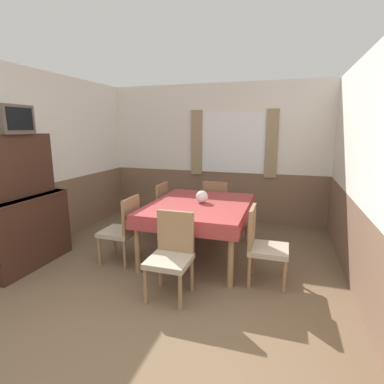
{
  "coord_description": "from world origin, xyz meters",
  "views": [
    {
      "loc": [
        1.33,
        -1.67,
        1.78
      ],
      "look_at": [
        0.11,
        2.19,
        0.91
      ],
      "focal_mm": 28.0,
      "sensor_mm": 36.0,
      "label": 1
    }
  ],
  "objects_px": {
    "chair_right_near": "(263,243)",
    "chair_head_near": "(171,252)",
    "chair_left_near": "(123,228)",
    "vase": "(202,197)",
    "tv": "(11,119)",
    "dining_table": "(199,210)",
    "sideboard": "(22,212)",
    "chair_left_far": "(155,209)",
    "chair_head_window": "(216,205)"
  },
  "relations": [
    {
      "from": "dining_table",
      "to": "chair_head_window",
      "type": "distance_m",
      "value": 1.08
    },
    {
      "from": "chair_head_window",
      "to": "chair_left_near",
      "type": "bearing_deg",
      "value": -119.92
    },
    {
      "from": "sideboard",
      "to": "dining_table",
      "type": "bearing_deg",
      "value": 25.11
    },
    {
      "from": "vase",
      "to": "tv",
      "type": "bearing_deg",
      "value": -154.65
    },
    {
      "from": "chair_left_far",
      "to": "chair_head_near",
      "type": "xyz_separation_m",
      "value": [
        0.91,
        -1.58,
        0.0
      ]
    },
    {
      "from": "chair_right_near",
      "to": "chair_head_window",
      "type": "xyz_separation_m",
      "value": [
        -0.91,
        1.58,
        0.0
      ]
    },
    {
      "from": "chair_head_window",
      "to": "chair_head_near",
      "type": "bearing_deg",
      "value": -90.0
    },
    {
      "from": "chair_right_near",
      "to": "chair_head_near",
      "type": "distance_m",
      "value": 1.07
    },
    {
      "from": "sideboard",
      "to": "vase",
      "type": "bearing_deg",
      "value": 25.46
    },
    {
      "from": "dining_table",
      "to": "vase",
      "type": "distance_m",
      "value": 0.19
    },
    {
      "from": "chair_left_near",
      "to": "chair_head_window",
      "type": "distance_m",
      "value": 1.82
    },
    {
      "from": "chair_head_near",
      "to": "sideboard",
      "type": "relative_size",
      "value": 0.53
    },
    {
      "from": "tv",
      "to": "vase",
      "type": "bearing_deg",
      "value": 25.35
    },
    {
      "from": "chair_left_near",
      "to": "chair_right_near",
      "type": "relative_size",
      "value": 1.0
    },
    {
      "from": "chair_head_near",
      "to": "chair_head_window",
      "type": "bearing_deg",
      "value": -90.0
    },
    {
      "from": "dining_table",
      "to": "chair_left_far",
      "type": "bearing_deg",
      "value": 150.6
    },
    {
      "from": "chair_head_near",
      "to": "vase",
      "type": "distance_m",
      "value": 1.16
    },
    {
      "from": "chair_left_far",
      "to": "tv",
      "type": "distance_m",
      "value": 2.36
    },
    {
      "from": "chair_left_far",
      "to": "sideboard",
      "type": "distance_m",
      "value": 1.92
    },
    {
      "from": "chair_left_near",
      "to": "vase",
      "type": "xyz_separation_m",
      "value": [
        0.94,
        0.54,
        0.37
      ]
    },
    {
      "from": "chair_right_near",
      "to": "chair_left_far",
      "type": "distance_m",
      "value": 2.09
    },
    {
      "from": "chair_left_near",
      "to": "chair_head_window",
      "type": "bearing_deg",
      "value": -29.92
    },
    {
      "from": "tv",
      "to": "chair_left_near",
      "type": "bearing_deg",
      "value": 21.38
    },
    {
      "from": "chair_head_near",
      "to": "vase",
      "type": "height_order",
      "value": "vase"
    },
    {
      "from": "sideboard",
      "to": "tv",
      "type": "xyz_separation_m",
      "value": [
        -0.0,
        0.0,
        1.16
      ]
    },
    {
      "from": "chair_left_near",
      "to": "tv",
      "type": "bearing_deg",
      "value": 111.38
    },
    {
      "from": "chair_right_near",
      "to": "chair_head_near",
      "type": "xyz_separation_m",
      "value": [
        -0.91,
        -0.56,
        0.0
      ]
    },
    {
      "from": "chair_left_near",
      "to": "tv",
      "type": "xyz_separation_m",
      "value": [
        -1.18,
        -0.46,
        1.4
      ]
    },
    {
      "from": "chair_head_window",
      "to": "tv",
      "type": "distance_m",
      "value": 3.24
    },
    {
      "from": "dining_table",
      "to": "sideboard",
      "type": "xyz_separation_m",
      "value": [
        -2.09,
        -0.98,
        0.05
      ]
    },
    {
      "from": "chair_head_near",
      "to": "vase",
      "type": "xyz_separation_m",
      "value": [
        0.03,
        1.1,
        0.37
      ]
    },
    {
      "from": "chair_head_near",
      "to": "tv",
      "type": "relative_size",
      "value": 2.01
    },
    {
      "from": "chair_head_window",
      "to": "vase",
      "type": "height_order",
      "value": "vase"
    },
    {
      "from": "chair_head_window",
      "to": "chair_head_near",
      "type": "distance_m",
      "value": 2.14
    },
    {
      "from": "chair_head_window",
      "to": "chair_left_far",
      "type": "xyz_separation_m",
      "value": [
        -0.91,
        -0.56,
        0.0
      ]
    },
    {
      "from": "chair_head_near",
      "to": "tv",
      "type": "distance_m",
      "value": 2.52
    },
    {
      "from": "vase",
      "to": "chair_left_far",
      "type": "bearing_deg",
      "value": 152.7
    },
    {
      "from": "chair_left_far",
      "to": "vase",
      "type": "distance_m",
      "value": 1.12
    },
    {
      "from": "dining_table",
      "to": "chair_right_near",
      "type": "distance_m",
      "value": 1.06
    },
    {
      "from": "chair_left_far",
      "to": "chair_right_near",
      "type": "bearing_deg",
      "value": -119.4
    },
    {
      "from": "chair_left_far",
      "to": "chair_head_near",
      "type": "distance_m",
      "value": 1.82
    },
    {
      "from": "chair_head_near",
      "to": "sideboard",
      "type": "xyz_separation_m",
      "value": [
        -2.09,
        0.09,
        0.24
      ]
    },
    {
      "from": "chair_left_far",
      "to": "chair_head_near",
      "type": "height_order",
      "value": "same"
    },
    {
      "from": "tv",
      "to": "vase",
      "type": "relative_size",
      "value": 2.62
    },
    {
      "from": "dining_table",
      "to": "vase",
      "type": "height_order",
      "value": "vase"
    },
    {
      "from": "dining_table",
      "to": "chair_head_near",
      "type": "distance_m",
      "value": 1.08
    },
    {
      "from": "chair_left_far",
      "to": "chair_head_near",
      "type": "bearing_deg",
      "value": -150.08
    },
    {
      "from": "chair_right_near",
      "to": "tv",
      "type": "distance_m",
      "value": 3.35
    },
    {
      "from": "chair_right_near",
      "to": "vase",
      "type": "height_order",
      "value": "vase"
    },
    {
      "from": "chair_left_near",
      "to": "chair_right_near",
      "type": "distance_m",
      "value": 1.82
    }
  ]
}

